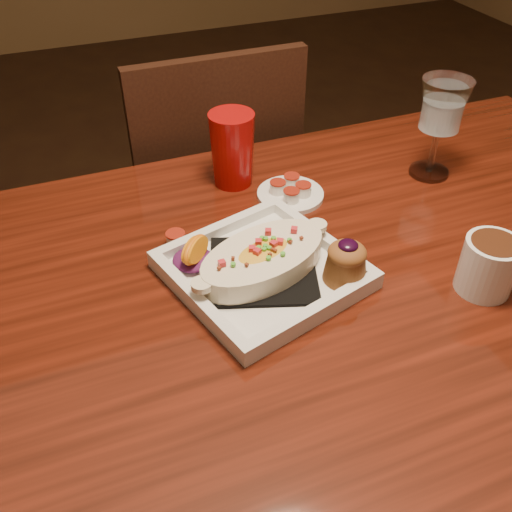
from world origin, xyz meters
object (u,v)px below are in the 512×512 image
object	(u,v)px
table	(318,318)
chair_far	(209,199)
goblet	(442,111)
saucer	(290,193)
coffee_mug	(490,263)
plate	(270,264)
red_tumbler	(232,149)

from	to	relation	value
table	chair_far	size ratio (longest dim) A/B	1.61
table	goblet	distance (m)	0.46
goblet	saucer	size ratio (longest dim) A/B	1.55
table	chair_far	distance (m)	0.65
chair_far	saucer	bearing A→B (deg)	96.32
coffee_mug	saucer	size ratio (longest dim) A/B	0.93
chair_far	plate	world-z (taller)	chair_far
plate	goblet	bearing A→B (deg)	7.08
goblet	saucer	bearing A→B (deg)	175.68
goblet	red_tumbler	xyz separation A→B (m)	(-0.38, 0.11, -0.06)
chair_far	red_tumbler	world-z (taller)	chair_far
coffee_mug	goblet	xyz separation A→B (m)	(0.12, 0.32, 0.09)
chair_far	goblet	size ratio (longest dim) A/B	4.74
plate	goblet	distance (m)	0.47
chair_far	red_tumbler	size ratio (longest dim) A/B	6.43
coffee_mug	red_tumbler	bearing A→B (deg)	102.34
saucer	goblet	bearing A→B (deg)	-4.32
table	plate	world-z (taller)	plate
plate	goblet	world-z (taller)	goblet
chair_far	coffee_mug	size ratio (longest dim) A/B	7.91
chair_far	coffee_mug	xyz separation A→B (m)	(0.22, -0.74, 0.29)
plate	goblet	size ratio (longest dim) A/B	1.67
table	coffee_mug	size ratio (longest dim) A/B	12.76
goblet	saucer	world-z (taller)	goblet
chair_far	saucer	xyz separation A→B (m)	(0.04, -0.41, 0.25)
table	goblet	size ratio (longest dim) A/B	7.65
saucer	red_tumbler	distance (m)	0.14
saucer	red_tumbler	size ratio (longest dim) A/B	0.88
coffee_mug	plate	bearing A→B (deg)	136.17
red_tumbler	saucer	bearing A→B (deg)	-48.08
chair_far	red_tumbler	xyz separation A→B (m)	(-0.04, -0.31, 0.31)
table	saucer	bearing A→B (deg)	78.67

